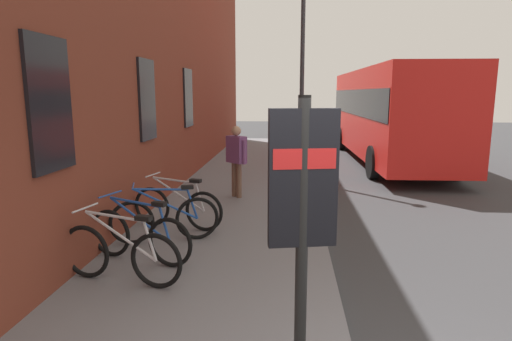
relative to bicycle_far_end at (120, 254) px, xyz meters
name	(u,v)px	position (x,y,z in m)	size (l,w,h in m)	color
ground	(365,214)	(3.90, -3.77, -0.51)	(60.00, 60.00, 0.00)	#38383A
sidewalk_pavement	(246,188)	(5.90, -1.02, -0.45)	(24.00, 3.50, 0.12)	slate
station_facade	(174,23)	(6.89, 1.03, 3.89)	(22.00, 0.65, 8.81)	brown
bicycle_far_end	(120,254)	(0.00, 0.00, 0.00)	(0.57, 1.74, 0.97)	black
bicycle_beside_lamp	(139,236)	(0.71, 0.00, 0.00)	(0.68, 1.70, 0.97)	black
bicycle_under_window	(166,219)	(1.57, -0.13, 0.00)	(0.67, 1.71, 0.97)	black
bicycle_nearest_sign	(178,207)	(2.28, -0.15, 0.00)	(0.59, 1.73, 0.97)	black
transit_info_sign	(303,198)	(-1.71, -2.24, 1.21)	(0.18, 0.56, 2.40)	black
city_bus	(388,110)	(11.13, -5.77, 1.41)	(10.55, 2.80, 3.35)	red
pedestrian_crossing_street	(236,154)	(4.70, -0.92, 0.63)	(0.50, 0.52, 1.67)	brown
street_lamp	(302,66)	(7.29, -2.47, 2.76)	(0.28, 0.28, 5.34)	#333338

